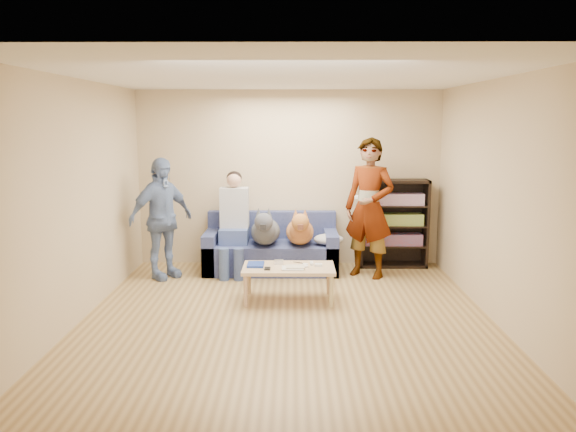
{
  "coord_description": "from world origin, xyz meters",
  "views": [
    {
      "loc": [
        0.06,
        -5.86,
        2.15
      ],
      "look_at": [
        0.0,
        1.2,
        0.95
      ],
      "focal_mm": 35.0,
      "sensor_mm": 36.0,
      "label": 1
    }
  ],
  "objects_px": {
    "sofa": "(271,251)",
    "coffee_table": "(289,270)",
    "person_standing_left": "(161,219)",
    "camera_silver": "(279,262)",
    "bookshelf": "(393,221)",
    "dog_gray": "(265,230)",
    "dog_tan": "(300,230)",
    "person_standing_right": "(369,208)",
    "person_seated": "(234,219)",
    "notebook_blue": "(256,264)"
  },
  "relations": [
    {
      "from": "coffee_table",
      "to": "bookshelf",
      "type": "relative_size",
      "value": 0.85
    },
    {
      "from": "sofa",
      "to": "coffee_table",
      "type": "bearing_deg",
      "value": -79.47
    },
    {
      "from": "camera_silver",
      "to": "dog_tan",
      "type": "relative_size",
      "value": 0.1
    },
    {
      "from": "dog_gray",
      "to": "person_seated",
      "type": "bearing_deg",
      "value": 166.22
    },
    {
      "from": "coffee_table",
      "to": "person_standing_left",
      "type": "bearing_deg",
      "value": 150.71
    },
    {
      "from": "coffee_table",
      "to": "person_seated",
      "type": "bearing_deg",
      "value": 121.53
    },
    {
      "from": "camera_silver",
      "to": "dog_gray",
      "type": "relative_size",
      "value": 0.09
    },
    {
      "from": "notebook_blue",
      "to": "coffee_table",
      "type": "distance_m",
      "value": 0.41
    },
    {
      "from": "person_standing_right",
      "to": "person_standing_left",
      "type": "relative_size",
      "value": 1.16
    },
    {
      "from": "sofa",
      "to": "dog_gray",
      "type": "relative_size",
      "value": 1.52
    },
    {
      "from": "sofa",
      "to": "dog_tan",
      "type": "distance_m",
      "value": 0.58
    },
    {
      "from": "notebook_blue",
      "to": "coffee_table",
      "type": "xyz_separation_m",
      "value": [
        0.4,
        -0.05,
        -0.06
      ]
    },
    {
      "from": "person_standing_left",
      "to": "coffee_table",
      "type": "xyz_separation_m",
      "value": [
        1.75,
        -0.98,
        -0.46
      ]
    },
    {
      "from": "person_seated",
      "to": "sofa",
      "type": "bearing_deg",
      "value": 13.56
    },
    {
      "from": "notebook_blue",
      "to": "sofa",
      "type": "xyz_separation_m",
      "value": [
        0.14,
        1.36,
        -0.15
      ]
    },
    {
      "from": "sofa",
      "to": "person_seated",
      "type": "relative_size",
      "value": 1.29
    },
    {
      "from": "coffee_table",
      "to": "sofa",
      "type": "bearing_deg",
      "value": 100.53
    },
    {
      "from": "camera_silver",
      "to": "dog_tan",
      "type": "height_order",
      "value": "dog_tan"
    },
    {
      "from": "person_standing_right",
      "to": "coffee_table",
      "type": "relative_size",
      "value": 1.75
    },
    {
      "from": "person_standing_left",
      "to": "person_seated",
      "type": "xyz_separation_m",
      "value": [
        0.96,
        0.3,
        -0.06
      ]
    },
    {
      "from": "person_seated",
      "to": "dog_tan",
      "type": "relative_size",
      "value": 1.27
    },
    {
      "from": "notebook_blue",
      "to": "dog_tan",
      "type": "relative_size",
      "value": 0.22
    },
    {
      "from": "person_standing_left",
      "to": "dog_gray",
      "type": "distance_m",
      "value": 1.44
    },
    {
      "from": "sofa",
      "to": "dog_tan",
      "type": "relative_size",
      "value": 1.64
    },
    {
      "from": "camera_silver",
      "to": "coffee_table",
      "type": "height_order",
      "value": "camera_silver"
    },
    {
      "from": "camera_silver",
      "to": "dog_gray",
      "type": "height_order",
      "value": "dog_gray"
    },
    {
      "from": "person_standing_left",
      "to": "bookshelf",
      "type": "bearing_deg",
      "value": -35.5
    },
    {
      "from": "person_standing_right",
      "to": "sofa",
      "type": "bearing_deg",
      "value": -161.92
    },
    {
      "from": "person_standing_right",
      "to": "dog_tan",
      "type": "distance_m",
      "value": 1.01
    },
    {
      "from": "dog_tan",
      "to": "coffee_table",
      "type": "height_order",
      "value": "dog_tan"
    },
    {
      "from": "dog_tan",
      "to": "person_seated",
      "type": "bearing_deg",
      "value": 174.67
    },
    {
      "from": "person_standing_left",
      "to": "bookshelf",
      "type": "xyz_separation_m",
      "value": [
        3.29,
        0.66,
        -0.15
      ]
    },
    {
      "from": "coffee_table",
      "to": "dog_tan",
      "type": "bearing_deg",
      "value": 82.84
    },
    {
      "from": "camera_silver",
      "to": "sofa",
      "type": "relative_size",
      "value": 0.06
    },
    {
      "from": "camera_silver",
      "to": "notebook_blue",
      "type": "bearing_deg",
      "value": -165.96
    },
    {
      "from": "coffee_table",
      "to": "bookshelf",
      "type": "height_order",
      "value": "bookshelf"
    },
    {
      "from": "bookshelf",
      "to": "sofa",
      "type": "bearing_deg",
      "value": -172.6
    },
    {
      "from": "dog_gray",
      "to": "dog_tan",
      "type": "xyz_separation_m",
      "value": [
        0.49,
        0.02,
        -0.01
      ]
    },
    {
      "from": "person_standing_left",
      "to": "person_seated",
      "type": "height_order",
      "value": "person_standing_left"
    },
    {
      "from": "sofa",
      "to": "coffee_table",
      "type": "xyz_separation_m",
      "value": [
        0.26,
        -1.41,
        0.09
      ]
    },
    {
      "from": "dog_gray",
      "to": "coffee_table",
      "type": "distance_m",
      "value": 1.25
    },
    {
      "from": "person_standing_left",
      "to": "coffee_table",
      "type": "bearing_deg",
      "value": -76.18
    },
    {
      "from": "person_standing_right",
      "to": "person_seated",
      "type": "height_order",
      "value": "person_standing_right"
    },
    {
      "from": "camera_silver",
      "to": "bookshelf",
      "type": "height_order",
      "value": "bookshelf"
    },
    {
      "from": "notebook_blue",
      "to": "bookshelf",
      "type": "distance_m",
      "value": 2.52
    },
    {
      "from": "camera_silver",
      "to": "dog_gray",
      "type": "bearing_deg",
      "value": 101.69
    },
    {
      "from": "person_standing_left",
      "to": "coffee_table",
      "type": "height_order",
      "value": "person_standing_left"
    },
    {
      "from": "person_seated",
      "to": "dog_gray",
      "type": "bearing_deg",
      "value": -13.78
    },
    {
      "from": "person_seated",
      "to": "camera_silver",
      "type": "bearing_deg",
      "value": -60.16
    },
    {
      "from": "coffee_table",
      "to": "person_standing_right",
      "type": "bearing_deg",
      "value": 44.7
    }
  ]
}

